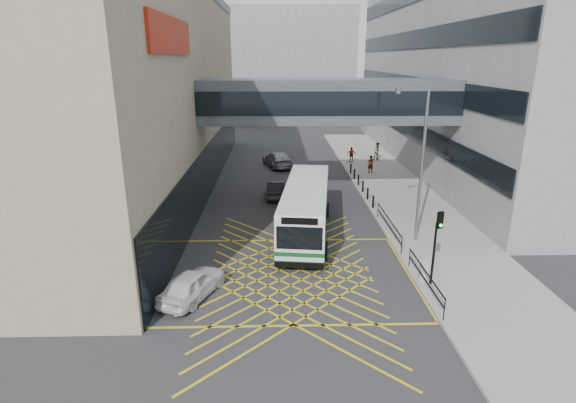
{
  "coord_description": "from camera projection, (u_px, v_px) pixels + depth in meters",
  "views": [
    {
      "loc": [
        -0.64,
        -20.36,
        10.43
      ],
      "look_at": [
        0.0,
        4.0,
        2.6
      ],
      "focal_mm": 28.0,
      "sensor_mm": 36.0,
      "label": 1
    }
  ],
  "objects": [
    {
      "name": "street_lamp",
      "position": [
        419.0,
        157.0,
        25.0
      ],
      "size": [
        1.99,
        0.53,
        8.74
      ],
      "rotation": [
        0.0,
        0.0,
        0.15
      ],
      "color": "slate",
      "rests_on": "pavement"
    },
    {
      "name": "pedestrian_c",
      "position": [
        352.0,
        155.0,
        45.92
      ],
      "size": [
        0.93,
        0.47,
        1.56
      ],
      "primitive_type": "imported",
      "rotation": [
        0.0,
        0.0,
        3.17
      ],
      "color": "gray",
      "rests_on": "pavement"
    },
    {
      "name": "pedestrian_a",
      "position": [
        370.0,
        164.0,
        41.66
      ],
      "size": [
        0.76,
        0.64,
        1.64
      ],
      "primitive_type": "imported",
      "rotation": [
        0.0,
        0.0,
        3.44
      ],
      "color": "gray",
      "rests_on": "pavement"
    },
    {
      "name": "car_silver",
      "position": [
        277.0,
        159.0,
        44.81
      ],
      "size": [
        3.46,
        5.42,
        1.56
      ],
      "primitive_type": "imported",
      "rotation": [
        0.0,
        0.0,
        3.43
      ],
      "color": "#95979D",
      "rests_on": "ground"
    },
    {
      "name": "pavement",
      "position": [
        393.0,
        189.0,
        37.06
      ],
      "size": [
        6.0,
        54.0,
        0.16
      ],
      "primitive_type": "cube",
      "color": "gray",
      "rests_on": "ground"
    },
    {
      "name": "building_whsmith",
      "position": [
        53.0,
        90.0,
        34.91
      ],
      "size": [
        24.17,
        42.0,
        16.0
      ],
      "color": "gray",
      "rests_on": "ground"
    },
    {
      "name": "box_junction",
      "position": [
        290.0,
        275.0,
        22.58
      ],
      "size": [
        12.0,
        9.0,
        0.01
      ],
      "color": "gold",
      "rests_on": "ground"
    },
    {
      "name": "pedestrian_b",
      "position": [
        378.0,
        152.0,
        46.68
      ],
      "size": [
        1.02,
        0.76,
        1.87
      ],
      "primitive_type": "imported",
      "rotation": [
        0.0,
        0.0,
        0.27
      ],
      "color": "gray",
      "rests_on": "pavement"
    },
    {
      "name": "car_white",
      "position": [
        192.0,
        284.0,
        20.29
      ],
      "size": [
        3.24,
        4.57,
        1.35
      ],
      "primitive_type": "imported",
      "rotation": [
        0.0,
        0.0,
        2.74
      ],
      "color": "white",
      "rests_on": "ground"
    },
    {
      "name": "bus",
      "position": [
        306.0,
        208.0,
        27.49
      ],
      "size": [
        3.9,
        11.3,
        3.1
      ],
      "rotation": [
        0.0,
        0.0,
        -0.12
      ],
      "color": "silver",
      "rests_on": "ground"
    },
    {
      "name": "car_dark",
      "position": [
        275.0,
        189.0,
        35.01
      ],
      "size": [
        1.72,
        4.13,
        1.28
      ],
      "primitive_type": "imported",
      "rotation": [
        0.0,
        0.0,
        3.17
      ],
      "color": "#232328",
      "rests_on": "ground"
    },
    {
      "name": "building_right",
      "position": [
        533.0,
        62.0,
        42.96
      ],
      "size": [
        24.09,
        44.0,
        20.0
      ],
      "color": "gray",
      "rests_on": "ground"
    },
    {
      "name": "building_far",
      "position": [
        268.0,
        66.0,
        76.88
      ],
      "size": [
        28.0,
        16.0,
        18.0
      ],
      "primitive_type": "cube",
      "color": "gray",
      "rests_on": "ground"
    },
    {
      "name": "traffic_light",
      "position": [
        437.0,
        238.0,
        20.55
      ],
      "size": [
        0.29,
        0.44,
        3.69
      ],
      "rotation": [
        0.0,
        0.0,
        0.27
      ],
      "color": "black",
      "rests_on": "pavement"
    },
    {
      "name": "skybridge",
      "position": [
        327.0,
        101.0,
        31.78
      ],
      "size": [
        20.0,
        4.1,
        3.0
      ],
      "color": "#41464C",
      "rests_on": "ground"
    },
    {
      "name": "litter_bin",
      "position": [
        425.0,
        271.0,
        21.6
      ],
      "size": [
        0.54,
        0.54,
        0.93
      ],
      "primitive_type": "cylinder",
      "color": "#ADA89E",
      "rests_on": "pavement"
    },
    {
      "name": "bollards",
      "position": [
        361.0,
        183.0,
        36.83
      ],
      "size": [
        0.14,
        10.14,
        0.9
      ],
      "color": "black",
      "rests_on": "pavement"
    },
    {
      "name": "ground",
      "position": [
        290.0,
        275.0,
        22.58
      ],
      "size": [
        120.0,
        120.0,
        0.0
      ],
      "primitive_type": "plane",
      "color": "#333335"
    },
    {
      "name": "kerb_railings",
      "position": [
        403.0,
        244.0,
        24.16
      ],
      "size": [
        0.05,
        12.54,
        1.0
      ],
      "color": "black",
      "rests_on": "pavement"
    }
  ]
}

